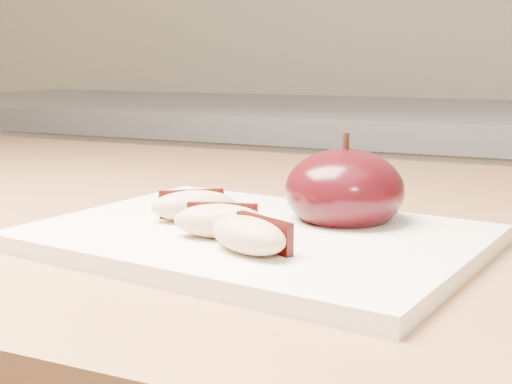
% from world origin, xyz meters
% --- Properties ---
extents(back_cabinet, '(2.40, 0.62, 0.94)m').
position_xyz_m(back_cabinet, '(0.00, 1.20, 0.47)').
color(back_cabinet, silver).
rests_on(back_cabinet, ground).
extents(cutting_board, '(0.31, 0.24, 0.01)m').
position_xyz_m(cutting_board, '(-0.08, 0.38, 0.91)').
color(cutting_board, white).
rests_on(cutting_board, island_counter).
extents(apple_half, '(0.10, 0.10, 0.07)m').
position_xyz_m(apple_half, '(-0.03, 0.43, 0.93)').
color(apple_half, black).
rests_on(apple_half, cutting_board).
extents(apple_wedge_a, '(0.06, 0.06, 0.02)m').
position_xyz_m(apple_wedge_a, '(-0.13, 0.39, 0.92)').
color(apple_wedge_a, tan).
rests_on(apple_wedge_a, cutting_board).
extents(apple_wedge_b, '(0.06, 0.04, 0.02)m').
position_xyz_m(apple_wedge_b, '(-0.09, 0.35, 0.92)').
color(apple_wedge_b, tan).
rests_on(apple_wedge_b, cutting_board).
extents(apple_wedge_c, '(0.06, 0.05, 0.02)m').
position_xyz_m(apple_wedge_c, '(-0.06, 0.33, 0.92)').
color(apple_wedge_c, tan).
rests_on(apple_wedge_c, cutting_board).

